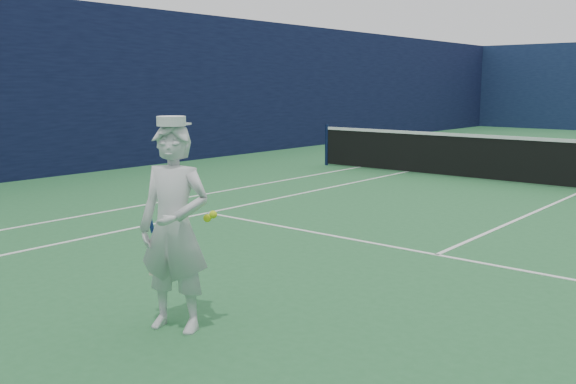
% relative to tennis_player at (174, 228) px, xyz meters
% --- Properties ---
extents(tennis_player, '(0.86, 0.62, 1.83)m').
position_rel_tennis_player_xyz_m(tennis_player, '(0.00, 0.00, 0.00)').
color(tennis_player, silver).
rests_on(tennis_player, ground).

